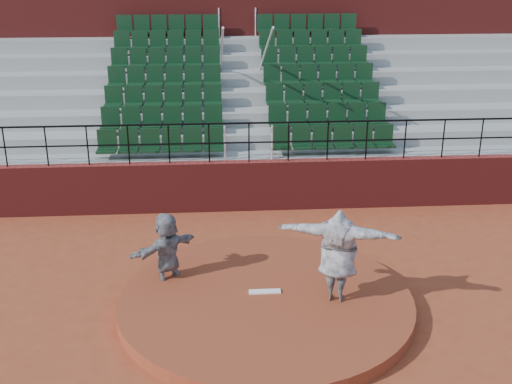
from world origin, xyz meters
TOP-DOWN VIEW (x-y plane):
  - ground at (0.00, 0.00)m, footprint 90.00×90.00m
  - pitchers_mound at (0.00, 0.00)m, footprint 5.50×5.50m
  - pitching_rubber at (0.00, 0.15)m, footprint 0.60×0.15m
  - boundary_wall at (0.00, 5.00)m, footprint 24.00×0.30m
  - wall_railing at (0.00, 5.00)m, footprint 24.04×0.05m
  - seating_deck at (0.00, 8.65)m, footprint 24.00×5.97m
  - press_box_facade at (0.00, 12.60)m, footprint 24.00×3.00m
  - pitcher at (1.30, -0.17)m, footprint 2.26×1.24m
  - fielder at (-1.86, 0.92)m, footprint 1.46×1.29m

SIDE VIEW (x-z plane):
  - ground at x=0.00m, z-range 0.00..0.00m
  - pitchers_mound at x=0.00m, z-range 0.00..0.25m
  - pitching_rubber at x=0.00m, z-range 0.25..0.28m
  - boundary_wall at x=0.00m, z-range 0.00..1.30m
  - fielder at x=-1.86m, z-range 0.00..1.60m
  - pitcher at x=1.30m, z-range 0.25..2.03m
  - seating_deck at x=0.00m, z-range -0.87..3.76m
  - wall_railing at x=0.00m, z-range 1.52..2.54m
  - press_box_facade at x=0.00m, z-range 0.00..7.10m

